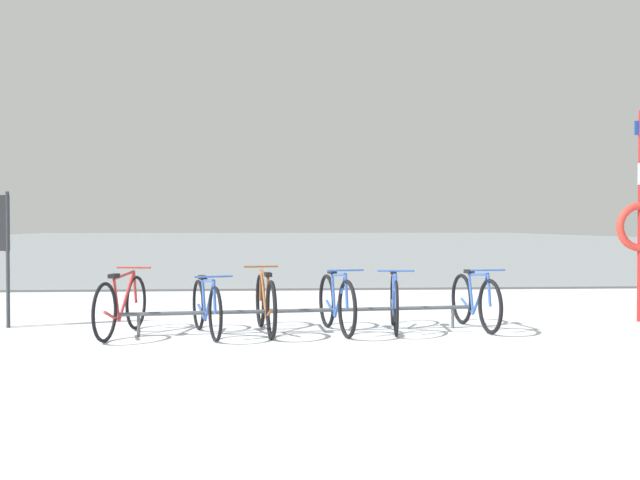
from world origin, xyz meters
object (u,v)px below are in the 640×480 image
Objects in this scene: bicycle_2 at (266,303)px; bicycle_1 at (206,307)px; bicycle_5 at (475,301)px; bicycle_3 at (337,303)px; bicycle_0 at (121,305)px; bicycle_4 at (394,302)px.

bicycle_1 is at bearing -166.38° from bicycle_2.
bicycle_5 is at bearing 3.36° from bicycle_2.
bicycle_3 is at bearing -173.64° from bicycle_5.
bicycle_5 is (4.59, 0.26, -0.01)m from bicycle_0.
bicycle_5 is at bearing 6.36° from bicycle_3.
bicycle_2 is at bearing 13.62° from bicycle_1.
bicycle_0 reaches higher than bicycle_5.
bicycle_0 is 1.05× the size of bicycle_5.
bicycle_4 is (1.68, 0.07, -0.00)m from bicycle_2.
bicycle_2 is 1.68m from bicycle_4.
bicycle_4 is at bearing 8.77° from bicycle_3.
bicycle_3 is 0.78m from bicycle_4.
bicycle_5 is (1.88, 0.21, -0.01)m from bicycle_3.
bicycle_4 is at bearing -175.34° from bicycle_5.
bicycle_3 is at bearing 4.62° from bicycle_1.
bicycle_4 is (2.42, 0.25, 0.02)m from bicycle_1.
bicycle_5 is (1.11, 0.09, -0.00)m from bicycle_4.
bicycle_1 is at bearing -174.45° from bicycle_5.
bicycle_4 is 1.11m from bicycle_5.
bicycle_2 is 1.07× the size of bicycle_5.
bicycle_1 is 0.98× the size of bicycle_4.
bicycle_1 is (1.06, -0.08, -0.02)m from bicycle_0.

